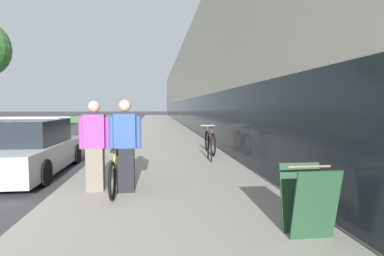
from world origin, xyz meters
TOP-DOWN VIEW (x-y plane):
  - sidewalk_slab at (5.24, 21.00)m, footprint 4.37×70.00m
  - storefront_facade at (12.46, 29.00)m, footprint 10.01×70.00m
  - lawn_strip at (-6.43, 25.00)m, footprint 5.95×70.00m
  - tandem_bicycle at (4.25, 2.82)m, footprint 0.52×2.29m
  - person_rider at (4.43, 2.54)m, footprint 0.60×0.24m
  - person_bystander at (3.84, 2.68)m, footprint 0.59×0.23m
  - bike_rack_hoop at (6.63, 5.66)m, footprint 0.05×0.60m
  - cruiser_bike_nearest at (6.88, 6.97)m, footprint 0.52×1.89m
  - sandwich_board_sign at (6.92, 0.26)m, footprint 0.56×0.56m
  - parked_sedan_curbside at (1.74, 4.96)m, footprint 1.83×4.47m

SIDE VIEW (x-z plane):
  - lawn_strip at x=-6.43m, z-range 0.00..0.03m
  - sidewalk_slab at x=5.24m, z-range 0.00..0.13m
  - tandem_bicycle at x=4.25m, z-range 0.06..0.93m
  - cruiser_bike_nearest at x=6.88m, z-range 0.05..1.01m
  - sandwich_board_sign at x=6.92m, z-range 0.13..1.03m
  - bike_rack_hoop at x=6.63m, z-range 0.22..1.06m
  - parked_sedan_curbside at x=1.74m, z-range -0.10..1.39m
  - person_bystander at x=3.84m, z-range 0.13..1.88m
  - person_rider at x=4.43m, z-range 0.13..1.90m
  - storefront_facade at x=12.46m, z-range -0.01..7.49m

